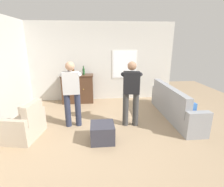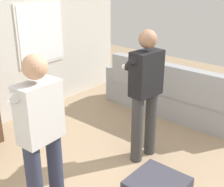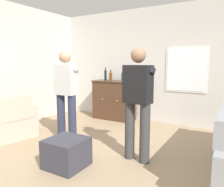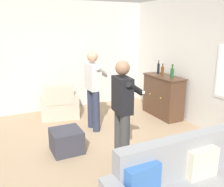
# 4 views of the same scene
# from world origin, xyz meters

# --- Properties ---
(ground) EXTENTS (10.40, 10.40, 0.00)m
(ground) POSITION_xyz_m (0.00, 0.00, 0.00)
(ground) COLOR #9E8466
(wall_back_with_window) EXTENTS (5.20, 0.15, 2.80)m
(wall_back_with_window) POSITION_xyz_m (0.02, 2.66, 1.40)
(wall_back_with_window) COLOR beige
(wall_back_with_window) RESTS_ON ground
(wall_side_left) EXTENTS (0.12, 5.20, 2.80)m
(wall_side_left) POSITION_xyz_m (-2.66, 0.00, 1.40)
(wall_side_left) COLOR beige
(wall_side_left) RESTS_ON ground
(couch) EXTENTS (0.57, 2.50, 0.92)m
(couch) POSITION_xyz_m (1.94, 0.71, 0.35)
(couch) COLOR gray
(couch) RESTS_ON ground
(armchair) EXTENTS (0.80, 0.99, 0.85)m
(armchair) POSITION_xyz_m (-1.91, -0.02, 0.29)
(armchair) COLOR #B2A38E
(armchair) RESTS_ON ground
(sideboard_cabinet) EXTENTS (1.12, 0.49, 1.01)m
(sideboard_cabinet) POSITION_xyz_m (-0.91, 2.30, 0.51)
(sideboard_cabinet) COLOR #472D1E
(sideboard_cabinet) RESTS_ON ground
(bottle_wine_green) EXTENTS (0.06, 0.06, 0.34)m
(bottle_wine_green) POSITION_xyz_m (-1.20, 2.33, 1.15)
(bottle_wine_green) COLOR black
(bottle_wine_green) RESTS_ON sideboard_cabinet
(bottle_liquor_amber) EXTENTS (0.08, 0.08, 0.27)m
(bottle_liquor_amber) POSITION_xyz_m (-1.04, 2.34, 1.12)
(bottle_liquor_amber) COLOR #593314
(bottle_liquor_amber) RESTS_ON sideboard_cabinet
(bottle_spirits_clear) EXTENTS (0.08, 0.08, 0.31)m
(bottle_spirits_clear) POSITION_xyz_m (-0.68, 2.34, 1.13)
(bottle_spirits_clear) COLOR #1E4C23
(bottle_spirits_clear) RESTS_ON sideboard_cabinet
(ottoman) EXTENTS (0.52, 0.52, 0.41)m
(ottoman) POSITION_xyz_m (-0.16, -0.36, 0.20)
(ottoman) COLOR #33333D
(ottoman) RESTS_ON ground
(person_standing_left) EXTENTS (0.56, 0.49, 1.68)m
(person_standing_left) POSITION_xyz_m (-0.88, 0.46, 0.94)
(person_standing_left) COLOR #282D42
(person_standing_left) RESTS_ON ground
(person_standing_right) EXTENTS (0.55, 0.50, 1.68)m
(person_standing_right) POSITION_xyz_m (0.61, 0.35, 0.94)
(person_standing_right) COLOR #383838
(person_standing_right) RESTS_ON ground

